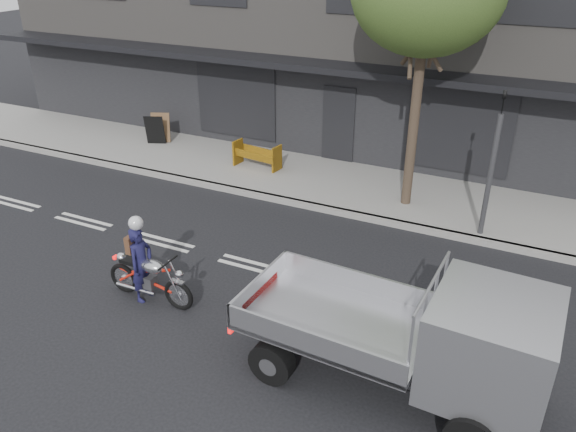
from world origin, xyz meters
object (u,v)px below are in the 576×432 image
(rider, at_px, (142,264))
(construction_barrier, at_px, (254,157))
(sandwich_board, at_px, (155,130))
(traffic_light_pole, at_px, (491,173))
(flatbed_ute, at_px, (458,342))
(motorcycle, at_px, (149,277))

(rider, distance_m, construction_barrier, 6.50)
(rider, xyz_separation_m, sandwich_board, (-5.02, 6.93, -0.13))
(traffic_light_pole, height_order, flatbed_ute, traffic_light_pole)
(rider, bearing_deg, traffic_light_pole, -45.78)
(traffic_light_pole, height_order, rider, traffic_light_pole)
(construction_barrier, relative_size, sandwich_board, 1.44)
(sandwich_board, bearing_deg, flatbed_ute, -55.75)
(flatbed_ute, relative_size, sandwich_board, 4.82)
(flatbed_ute, height_order, construction_barrier, flatbed_ute)
(sandwich_board, bearing_deg, motorcycle, -75.71)
(flatbed_ute, xyz_separation_m, sandwich_board, (-10.93, 7.20, -0.58))
(flatbed_ute, bearing_deg, rider, -179.72)
(motorcycle, height_order, rider, rider)
(traffic_light_pole, distance_m, motorcycle, 7.63)
(traffic_light_pole, xyz_separation_m, sandwich_board, (-10.57, 1.66, -1.02))
(flatbed_ute, bearing_deg, traffic_light_pole, 96.61)
(traffic_light_pole, relative_size, flatbed_ute, 0.75)
(rider, bearing_deg, flatbed_ute, -91.86)
(traffic_light_pole, relative_size, sandwich_board, 3.62)
(motorcycle, xyz_separation_m, construction_barrier, (-1.22, 6.41, 0.02))
(traffic_light_pole, height_order, sandwich_board, traffic_light_pole)
(motorcycle, bearing_deg, flatbed_ute, -1.93)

